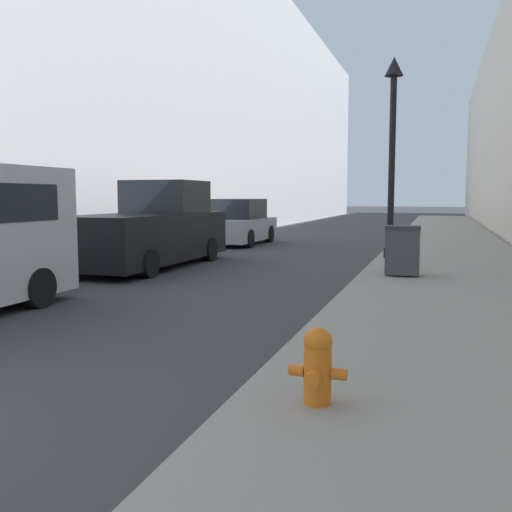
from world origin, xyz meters
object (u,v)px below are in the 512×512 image
fire_hydrant (318,364)px  parked_sedan_near (239,224)px  trash_bin (403,250)px  pickup_truck (152,230)px  lamppost (392,135)px

fire_hydrant → parked_sedan_near: size_ratio=0.15×
trash_bin → parked_sedan_near: (-6.34, 7.90, 0.08)m
trash_bin → pickup_truck: (-6.21, 0.95, 0.24)m
lamppost → parked_sedan_near: lamppost is taller
pickup_truck → lamppost: bearing=23.5°
fire_hydrant → trash_bin: (0.18, 7.66, 0.21)m
trash_bin → pickup_truck: bearing=171.3°
trash_bin → lamppost: 4.37m
trash_bin → pickup_truck: 6.29m
fire_hydrant → trash_bin: size_ratio=0.59×
lamppost → parked_sedan_near: bearing=142.4°
lamppost → pickup_truck: bearing=-156.5°
pickup_truck → trash_bin: bearing=-8.7°
fire_hydrant → pickup_truck: size_ratio=0.11×
fire_hydrant → lamppost: bearing=91.8°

